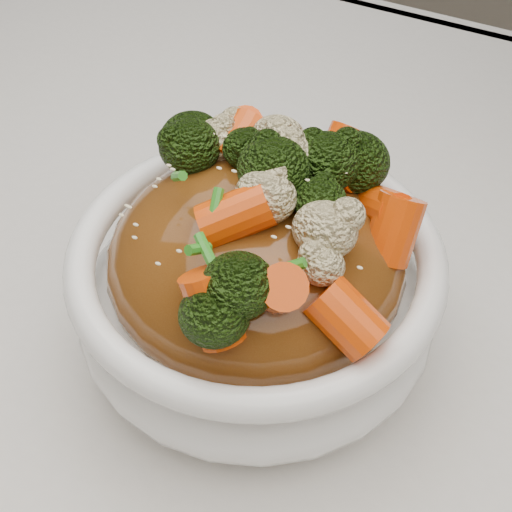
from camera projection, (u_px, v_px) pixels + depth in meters
The scene contains 8 objects.
tablecloth at pixel (226, 322), 0.44m from camera, with size 1.20×0.80×0.04m, color silver.
bowl at pixel (256, 293), 0.38m from camera, with size 0.19×0.19×0.08m, color white, non-canonical shape.
sauce_base at pixel (256, 260), 0.36m from camera, with size 0.15×0.15×0.08m, color #5F3310.
carrots at pixel (256, 176), 0.32m from camera, with size 0.15×0.15×0.04m, color #E84807, non-canonical shape.
broccoli at pixel (256, 177), 0.32m from camera, with size 0.15×0.15×0.04m, color black, non-canonical shape.
cauliflower at pixel (256, 180), 0.33m from camera, with size 0.15×0.15×0.03m, color beige, non-canonical shape.
scallions at pixel (256, 174), 0.32m from camera, with size 0.11×0.11×0.02m, color #2A811D, non-canonical shape.
sesame_seeds at pixel (256, 174), 0.32m from camera, with size 0.14×0.14×0.01m, color beige, non-canonical shape.
Camera 1 is at (0.15, -0.24, 1.08)m, focal length 50.00 mm.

